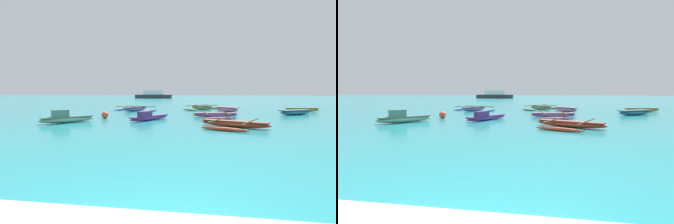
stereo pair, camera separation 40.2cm
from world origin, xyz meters
The scene contains 11 objects.
moored_boat_0 centered at (2.45, 12.36, 0.19)m, with size 4.01×4.46×0.42m.
moored_boat_1 centered at (2.72, 23.43, 0.27)m, with size 2.46×2.41×0.49m.
moored_boat_2 centered at (1.47, 18.10, 0.19)m, with size 3.64×4.40×0.40m.
moored_boat_3 centered at (10.15, 24.81, 0.23)m, with size 3.36×0.72×0.41m.
moored_boat_4 centered at (-8.26, 12.75, 0.31)m, with size 2.89×3.03×0.87m.
moored_boat_5 centered at (-3.24, 15.02, 0.24)m, with size 2.41×3.50×0.67m.
moored_boat_6 centered at (-6.62, 23.41, 0.22)m, with size 4.62×3.61×0.46m.
moored_boat_7 centered at (8.41, 21.15, 0.24)m, with size 3.27×2.38×0.43m.
moored_boat_8 centered at (0.21, 26.10, 0.23)m, with size 4.09×4.63×0.51m.
mooring_buoy_0 centered at (-6.86, 15.81, 0.26)m, with size 0.52×0.52×0.52m.
distant_ferry centered at (-14.72, 70.00, 0.93)m, with size 10.33×2.27×2.27m.
Camera 1 is at (1.01, -3.07, 2.09)m, focal length 28.00 mm.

